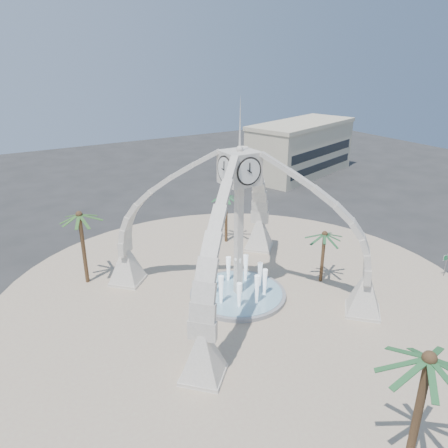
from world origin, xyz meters
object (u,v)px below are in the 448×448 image
palm_south (429,360)px  street_sign (447,260)px  palm_east (325,235)px  palm_west (79,216)px  palm_north (226,196)px  fountain (238,293)px  clock_tower (239,224)px

palm_south → street_sign: 22.73m
palm_east → palm_south: (-9.07, -16.22, 1.81)m
street_sign → palm_east: bearing=165.3°
palm_west → street_sign: (28.13, -15.52, -4.66)m
palm_east → palm_north: 12.10m
palm_south → palm_west: bearing=108.4°
palm_east → palm_south: size_ratio=0.72×
palm_east → palm_south: 18.67m
palm_east → street_sign: size_ratio=2.24×
palm_north → street_sign: bearing=-52.4°
palm_north → street_sign: size_ratio=2.55×
palm_west → fountain: bearing=-41.1°
clock_tower → palm_south: clock_tower is taller
palm_west → street_sign: palm_west is taller
fountain → clock_tower: bearing=-90.0°
palm_west → palm_south: size_ratio=0.99×
palm_west → palm_north: bearing=5.1°
palm_east → palm_south: palm_south is taller
clock_tower → palm_south: (-1.31, -17.77, -0.17)m
palm_south → street_sign: bearing=30.0°
clock_tower → fountain: clock_tower is taller
fountain → palm_east: bearing=-11.3°
palm_east → palm_west: size_ratio=0.73×
fountain → palm_south: 18.82m
fountain → palm_west: size_ratio=1.12×
palm_north → palm_south: (-6.28, -27.98, 1.14)m
fountain → palm_west: (-10.17, 8.86, 6.02)m
street_sign → fountain: bearing=171.5°
palm_south → clock_tower: bearing=85.8°
palm_west → palm_north: size_ratio=1.21×
street_sign → palm_south: bearing=-138.1°
street_sign → clock_tower: bearing=171.5°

